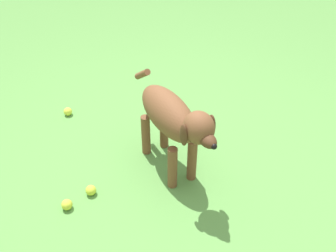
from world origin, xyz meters
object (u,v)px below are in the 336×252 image
at_px(tennis_ball_1, 67,205).
at_px(tennis_ball_0, 91,190).
at_px(tennis_ball_2, 68,111).
at_px(dog, 172,119).

bearing_deg(tennis_ball_1, tennis_ball_0, -78.39).
bearing_deg(tennis_ball_0, tennis_ball_2, -10.45).
distance_m(dog, tennis_ball_0, 0.67).
distance_m(tennis_ball_1, tennis_ball_2, 0.98).
xyz_separation_m(tennis_ball_0, tennis_ball_1, (-0.03, 0.17, 0.00)).
bearing_deg(tennis_ball_1, tennis_ball_2, -19.66).
bearing_deg(dog, tennis_ball_2, -155.99).
xyz_separation_m(dog, tennis_ball_2, (0.96, 0.38, -0.39)).
bearing_deg(tennis_ball_2, tennis_ball_1, 160.34).
height_order(tennis_ball_0, tennis_ball_1, same).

